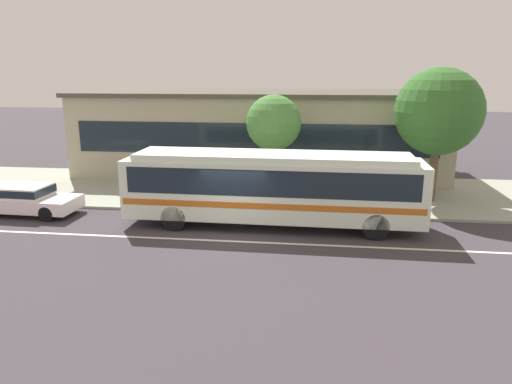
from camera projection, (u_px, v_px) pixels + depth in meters
ground_plane at (234, 234)px, 18.17m from camera, size 120.00×120.00×0.00m
sidewalk_slab at (255, 191)px, 24.47m from camera, size 60.00×8.00×0.12m
lane_stripe_center at (230, 241)px, 17.40m from camera, size 56.00×0.16×0.01m
transit_bus at (273, 184)px, 18.75m from camera, size 11.74×2.70×2.96m
sedan_behind_bus at (21, 198)px, 20.55m from camera, size 4.82×2.01×1.29m
pedestrian_waiting_near_sign at (176, 177)px, 22.74m from camera, size 0.47×0.47×1.71m
pedestrian_walking_along_curb at (336, 189)px, 20.61m from camera, size 0.37×0.37×1.66m
pedestrian_standing_by_tree at (363, 187)px, 20.81m from camera, size 0.43×0.43×1.72m
bus_stop_sign at (381, 176)px, 20.01m from camera, size 0.16×0.43×2.56m
street_tree_near_stop at (274, 123)px, 22.81m from camera, size 2.68×2.68×4.88m
street_tree_mid_block at (439, 112)px, 21.40m from camera, size 3.96×3.96×6.17m
station_building at (261, 132)px, 28.97m from camera, size 21.48×8.32×4.91m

